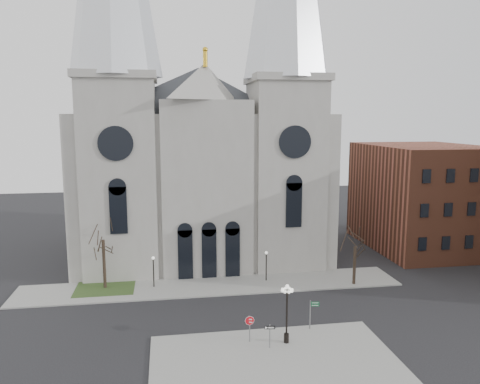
{
  "coord_description": "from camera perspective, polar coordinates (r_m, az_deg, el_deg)",
  "views": [
    {
      "loc": [
        -4.56,
        -36.07,
        17.55
      ],
      "look_at": [
        2.56,
        8.0,
        10.5
      ],
      "focal_mm": 35.0,
      "sensor_mm": 36.0,
      "label": 1
    }
  ],
  "objects": [
    {
      "name": "sidewalk_far",
      "position": [
        50.42,
        -3.48,
        -11.33
      ],
      "size": [
        40.0,
        6.0,
        0.14
      ],
      "primitive_type": "cube",
      "color": "gray",
      "rests_on": "ground"
    },
    {
      "name": "stop_sign",
      "position": [
        38.04,
        1.19,
        -15.67
      ],
      "size": [
        0.73,
        0.29,
        2.14
      ],
      "rotation": [
        0.0,
        0.0,
        -0.36
      ],
      "color": "slate",
      "rests_on": "sidewalk_near"
    },
    {
      "name": "tree_right",
      "position": [
        50.84,
        13.88,
        -6.2
      ],
      "size": [
        3.2,
        3.2,
        6.0
      ],
      "color": "black",
      "rests_on": "ground"
    },
    {
      "name": "sidewalk_near",
      "position": [
        36.44,
        4.19,
        -19.71
      ],
      "size": [
        18.0,
        10.0,
        0.14
      ],
      "primitive_type": "cube",
      "color": "gray",
      "rests_on": "ground"
    },
    {
      "name": "globe_lamp",
      "position": [
        37.49,
        5.74,
        -13.69
      ],
      "size": [
        1.11,
        1.11,
        4.76
      ],
      "rotation": [
        0.0,
        0.0,
        0.09
      ],
      "color": "black",
      "rests_on": "sidewalk_near"
    },
    {
      "name": "ground",
      "position": [
        40.37,
        -1.85,
        -16.8
      ],
      "size": [
        160.0,
        160.0,
        0.0
      ],
      "primitive_type": "plane",
      "color": "black",
      "rests_on": "ground"
    },
    {
      "name": "cathedral",
      "position": [
        59.11,
        -4.82,
        9.85
      ],
      "size": [
        33.0,
        26.66,
        54.0
      ],
      "color": "#9C9891",
      "rests_on": "ground"
    },
    {
      "name": "ped_lamp_right",
      "position": [
        51.05,
        3.22,
        -8.38
      ],
      "size": [
        0.32,
        0.32,
        3.26
      ],
      "color": "black",
      "rests_on": "sidewalk_far"
    },
    {
      "name": "ped_lamp_left",
      "position": [
        49.97,
        -10.51,
        -8.91
      ],
      "size": [
        0.32,
        0.32,
        3.26
      ],
      "color": "black",
      "rests_on": "sidewalk_far"
    },
    {
      "name": "tree_left",
      "position": [
        49.95,
        -16.37,
        -5.26
      ],
      "size": [
        3.2,
        3.2,
        7.5
      ],
      "color": "black",
      "rests_on": "ground"
    },
    {
      "name": "bg_building_brick",
      "position": [
        68.39,
        21.31,
        -0.52
      ],
      "size": [
        14.0,
        18.0,
        14.0
      ],
      "primitive_type": "cube",
      "color": "brown",
      "rests_on": "ground"
    },
    {
      "name": "grass_patch",
      "position": [
        51.55,
        -16.1,
        -11.19
      ],
      "size": [
        6.0,
        5.0,
        0.18
      ],
      "primitive_type": "cube",
      "color": "#263F1B",
      "rests_on": "ground"
    },
    {
      "name": "one_way_sign",
      "position": [
        37.29,
        3.65,
        -16.64
      ],
      "size": [
        0.82,
        0.14,
        1.88
      ],
      "rotation": [
        0.0,
        0.0,
        -0.13
      ],
      "color": "slate",
      "rests_on": "sidewalk_near"
    },
    {
      "name": "street_name_sign",
      "position": [
        40.57,
        8.67,
        -14.31
      ],
      "size": [
        0.78,
        0.18,
        2.46
      ],
      "rotation": [
        0.0,
        0.0,
        -0.16
      ],
      "color": "slate",
      "rests_on": "sidewalk_near"
    }
  ]
}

